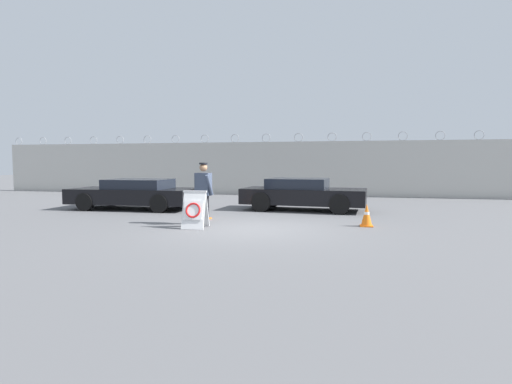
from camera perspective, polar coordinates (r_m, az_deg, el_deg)
The scene contains 8 objects.
ground_plane at distance 10.69m, azimuth -0.65°, elevation -5.24°, with size 90.00×90.00×0.00m, color #5B5B5E.
perimeter_wall at distance 21.56m, azimuth 6.07°, elevation 3.36°, with size 36.00×0.30×3.34m.
barricade_sign at distance 10.82m, azimuth -8.74°, elevation -2.49°, with size 0.65×0.68×1.01m.
security_guard at distance 11.41m, azimuth -7.50°, elevation 0.28°, with size 0.62×0.50×1.76m.
traffic_cone_near at distance 11.42m, azimuth 15.52°, elevation -3.21°, with size 0.35×0.35×0.63m.
traffic_cone_mid at distance 12.54m, azimuth -7.46°, elevation -2.44°, with size 0.39×0.39×0.63m.
parked_car_front_coupe at distance 15.77m, azimuth -16.95°, elevation -0.21°, with size 4.71×2.09×1.14m.
parked_car_rear_sedan at distance 14.83m, azimuth 6.65°, elevation -0.25°, with size 4.60×2.21×1.18m.
Camera 1 is at (2.38, -10.28, 1.75)m, focal length 28.00 mm.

